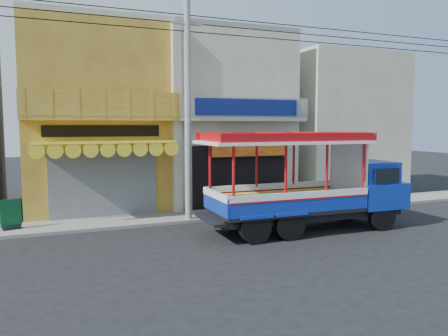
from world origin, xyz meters
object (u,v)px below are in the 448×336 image
green_sign (11,217)px  potted_plant_c (297,194)px  potted_plant_b (271,198)px  songthaew_truck (319,183)px  potted_plant_a (227,198)px  utility_pole (191,92)px

green_sign → potted_plant_c: size_ratio=1.00×
potted_plant_c → potted_plant_b: bearing=-79.8°
songthaew_truck → green_sign: songthaew_truck is taller
potted_plant_a → potted_plant_c: (3.38, -0.27, 0.03)m
utility_pole → potted_plant_b: bearing=12.2°
potted_plant_b → potted_plant_c: potted_plant_c is taller
green_sign → potted_plant_b: 10.44m
green_sign → potted_plant_b: bearing=1.0°
songthaew_truck → potted_plant_a: bearing=115.2°
songthaew_truck → potted_plant_c: 4.24m
utility_pole → green_sign: utility_pole is taller
potted_plant_b → potted_plant_c: bearing=-148.4°
potted_plant_b → green_sign: bearing=29.9°
songthaew_truck → potted_plant_c: size_ratio=7.08×
potted_plant_b → potted_plant_c: (1.39, 0.07, 0.11)m
potted_plant_a → utility_pole: bearing=165.0°
potted_plant_c → songthaew_truck: bearing=-13.3°
utility_pole → potted_plant_b: (3.96, 0.85, -4.49)m
potted_plant_a → potted_plant_b: 2.02m
green_sign → utility_pole: bearing=-5.9°
potted_plant_a → potted_plant_b: potted_plant_a is taller
green_sign → potted_plant_a: bearing=3.6°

